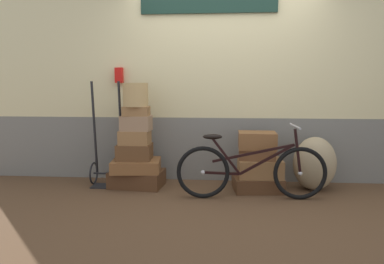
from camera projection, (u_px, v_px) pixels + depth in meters
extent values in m
cube|color=#513823|center=(224.00, 200.00, 4.24)|extent=(9.02, 5.20, 0.06)
cube|color=slate|center=(224.00, 148.00, 5.02)|extent=(7.02, 0.20, 0.85)
cube|color=beige|center=(225.00, 42.00, 4.84)|extent=(7.02, 0.20, 1.99)
cube|color=#142D23|center=(209.00, 2.00, 4.68)|extent=(1.75, 0.04, 0.28)
cube|color=red|center=(119.00, 75.00, 4.87)|extent=(0.10, 0.08, 0.20)
cube|color=#4C2D19|center=(137.00, 178.00, 4.68)|extent=(0.69, 0.51, 0.20)
cube|color=brown|center=(136.00, 165.00, 4.62)|extent=(0.64, 0.52, 0.15)
cube|color=brown|center=(135.00, 152.00, 4.62)|extent=(0.43, 0.35, 0.20)
cube|color=olive|center=(135.00, 137.00, 4.58)|extent=(0.37, 0.28, 0.17)
cube|color=#937051|center=(136.00, 123.00, 4.57)|extent=(0.37, 0.28, 0.19)
cube|color=olive|center=(136.00, 111.00, 4.54)|extent=(0.33, 0.25, 0.11)
cube|color=#4C2D19|center=(257.00, 183.00, 4.51)|extent=(0.63, 0.53, 0.17)
cube|color=olive|center=(260.00, 168.00, 4.50)|extent=(0.54, 0.45, 0.22)
cube|color=brown|center=(258.00, 154.00, 4.49)|extent=(0.47, 0.39, 0.13)
cube|color=brown|center=(257.00, 140.00, 4.46)|extent=(0.46, 0.36, 0.21)
cylinder|color=tan|center=(135.00, 95.00, 4.51)|extent=(0.31, 0.31, 0.29)
torus|color=black|center=(94.00, 173.00, 4.78)|extent=(0.02, 0.29, 0.29)
torus|color=black|center=(124.00, 174.00, 4.74)|extent=(0.02, 0.29, 0.29)
cylinder|color=black|center=(109.00, 173.00, 4.76)|extent=(0.40, 0.02, 0.02)
cylinder|color=black|center=(94.00, 128.00, 4.70)|extent=(0.03, 0.13, 1.19)
cylinder|color=black|center=(121.00, 128.00, 4.67)|extent=(0.03, 0.13, 1.19)
cube|color=black|center=(107.00, 186.00, 4.67)|extent=(0.36, 0.22, 0.02)
ellipsoid|color=#9E8966|center=(315.00, 164.00, 4.49)|extent=(0.52, 0.44, 0.66)
torus|color=black|center=(203.00, 172.00, 4.16)|extent=(0.60, 0.07, 0.60)
sphere|color=#B2B2B7|center=(203.00, 172.00, 4.16)|extent=(0.05, 0.05, 0.05)
torus|color=black|center=(300.00, 173.00, 4.12)|extent=(0.60, 0.07, 0.60)
sphere|color=#B2B2B7|center=(300.00, 173.00, 4.12)|extent=(0.05, 0.05, 0.05)
cube|color=black|center=(267.00, 159.00, 4.11)|extent=(0.62, 0.05, 0.37)
cube|color=black|center=(226.00, 156.00, 4.13)|extent=(0.33, 0.04, 0.42)
cube|color=black|center=(221.00, 173.00, 4.16)|extent=(0.42, 0.04, 0.04)
cube|color=black|center=(253.00, 153.00, 4.11)|extent=(0.92, 0.06, 0.23)
cube|color=black|center=(298.00, 151.00, 4.09)|extent=(0.10, 0.03, 0.51)
ellipsoid|color=black|center=(213.00, 137.00, 4.11)|extent=(0.22, 0.10, 0.06)
cylinder|color=#A5A5AD|center=(295.00, 126.00, 4.05)|extent=(0.04, 0.46, 0.02)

